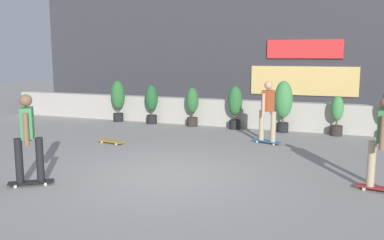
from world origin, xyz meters
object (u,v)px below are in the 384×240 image
object	(u,v)px
potted_plant_2	(192,105)
skater_by_wall_left	(28,136)
potted_plant_5	(337,115)
potted_plant_0	(118,98)
potted_plant_1	(152,102)
skater_far_right	(384,140)
potted_plant_3	(235,105)
skateboard_near_camera	(111,141)
skater_foreground	(268,109)
potted_plant_4	(283,102)

from	to	relation	value
potted_plant_2	skater_by_wall_left	bearing A→B (deg)	-94.32
potted_plant_5	skater_by_wall_left	bearing A→B (deg)	-126.05
potted_plant_5	potted_plant_0	bearing A→B (deg)	-180.00
potted_plant_2	potted_plant_5	size ratio (longest dim) A/B	1.10
potted_plant_1	skater_far_right	bearing A→B (deg)	-36.27
potted_plant_0	skater_by_wall_left	distance (m)	7.42
skater_by_wall_left	potted_plant_3	bearing A→B (deg)	74.08
potted_plant_1	potted_plant_2	xyz separation A→B (m)	(1.52, 0.00, -0.04)
potted_plant_5	skater_by_wall_left	distance (m)	8.72
potted_plant_5	skateboard_near_camera	distance (m)	6.63
potted_plant_0	potted_plant_2	xyz separation A→B (m)	(2.86, -0.00, -0.13)
potted_plant_2	potted_plant_3	distance (m)	1.48
potted_plant_0	skateboard_near_camera	xyz separation A→B (m)	(1.77, -3.37, -0.79)
potted_plant_0	skateboard_near_camera	size ratio (longest dim) A/B	1.79
skater_far_right	potted_plant_2	bearing A→B (deg)	136.90
skater_far_right	potted_plant_5	bearing A→B (deg)	99.98
potted_plant_0	potted_plant_1	world-z (taller)	potted_plant_0
potted_plant_2	potted_plant_5	world-z (taller)	potted_plant_2
potted_plant_1	potted_plant_5	xyz separation A→B (m)	(6.11, 0.00, -0.14)
skater_foreground	skater_by_wall_left	bearing A→B (deg)	-123.19
potted_plant_4	skater_foreground	world-z (taller)	skater_foreground
skater_foreground	potted_plant_4	bearing A→B (deg)	85.65
potted_plant_4	skater_far_right	size ratio (longest dim) A/B	0.94
skater_by_wall_left	skateboard_near_camera	size ratio (longest dim) A/B	2.06
potted_plant_1	potted_plant_4	size ratio (longest dim) A/B	0.85
skater_far_right	skater_foreground	bearing A→B (deg)	128.51
skater_foreground	skater_by_wall_left	world-z (taller)	same
potted_plant_4	skateboard_near_camera	size ratio (longest dim) A/B	1.94
potted_plant_0	potted_plant_1	bearing A→B (deg)	-0.00
potted_plant_1	skater_foreground	size ratio (longest dim) A/B	0.80
potted_plant_4	skater_foreground	bearing A→B (deg)	-94.35
skateboard_near_camera	skater_by_wall_left	bearing A→B (deg)	-81.32
potted_plant_4	skater_by_wall_left	world-z (taller)	skater_by_wall_left
potted_plant_2	skater_foreground	world-z (taller)	skater_foreground
potted_plant_3	potted_plant_0	bearing A→B (deg)	180.00
potted_plant_5	skateboard_near_camera	world-z (taller)	potted_plant_5
skateboard_near_camera	potted_plant_2	bearing A→B (deg)	72.00
potted_plant_3	skateboard_near_camera	distance (m)	4.30
potted_plant_2	potted_plant_4	xyz separation A→B (m)	(3.01, 0.00, 0.21)
potted_plant_3	potted_plant_5	world-z (taller)	potted_plant_3
potted_plant_5	skater_foreground	xyz separation A→B (m)	(-1.72, -1.84, 0.31)
potted_plant_5	skater_by_wall_left	world-z (taller)	skater_by_wall_left
potted_plant_0	potted_plant_3	distance (m)	4.34
potted_plant_1	potted_plant_5	distance (m)	6.11
potted_plant_0	potted_plant_5	size ratio (longest dim) A/B	1.24
potted_plant_0	skater_foreground	size ratio (longest dim) A/B	0.87
potted_plant_2	potted_plant_5	xyz separation A→B (m)	(4.59, 0.00, -0.10)
potted_plant_1	potted_plant_3	size ratio (longest dim) A/B	0.97
potted_plant_1	skater_far_right	xyz separation A→B (m)	(7.02, -5.15, 0.18)
potted_plant_5	skateboard_near_camera	bearing A→B (deg)	-149.38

